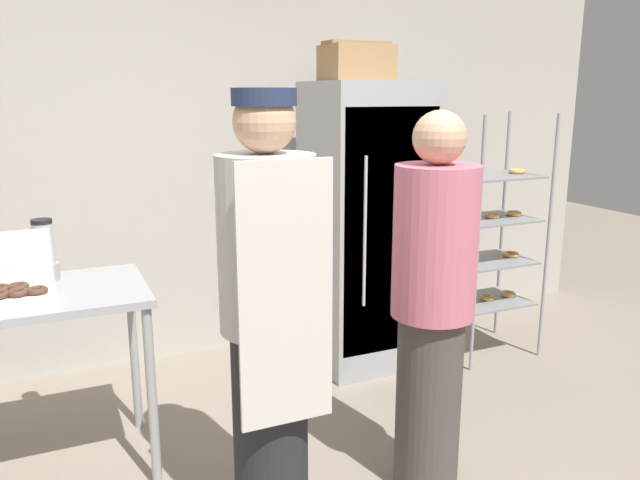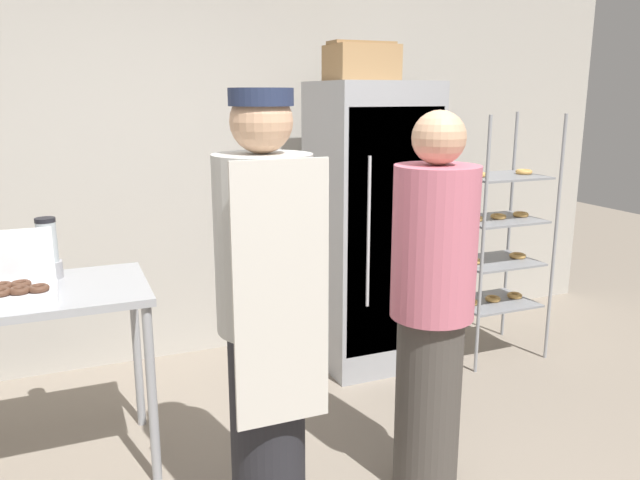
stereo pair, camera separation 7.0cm
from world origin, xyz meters
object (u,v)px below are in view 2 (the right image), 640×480
at_px(donut_box, 20,290).
at_px(person_customer, 432,306).
at_px(blender_pitcher, 48,251).
at_px(cardboard_storage_box, 361,62).
at_px(person_baker, 266,313).
at_px(baking_rack, 497,240).
at_px(refrigerator, 370,227).

relative_size(donut_box, person_customer, 0.17).
xyz_separation_m(blender_pitcher, person_customer, (1.52, -0.97, -0.17)).
relative_size(blender_pitcher, person_customer, 0.17).
distance_m(cardboard_storage_box, person_baker, 1.99).
xyz_separation_m(donut_box, person_customer, (1.63, -0.65, -0.08)).
distance_m(baking_rack, cardboard_storage_box, 1.49).
xyz_separation_m(refrigerator, person_customer, (-0.40, -1.36, -0.05)).
xyz_separation_m(blender_pitcher, cardboard_storage_box, (1.84, 0.41, 0.92)).
xyz_separation_m(blender_pitcher, person_baker, (0.78, -0.93, -0.11)).
height_order(baking_rack, person_baker, person_baker).
relative_size(baking_rack, blender_pitcher, 5.62).
distance_m(blender_pitcher, cardboard_storage_box, 2.10).
bearing_deg(baking_rack, person_customer, -137.59).
distance_m(blender_pitcher, person_baker, 1.22).
bearing_deg(person_customer, baking_rack, 42.41).
relative_size(refrigerator, person_customer, 1.08).
relative_size(cardboard_storage_box, person_customer, 0.24).
xyz_separation_m(baking_rack, cardboard_storage_box, (-0.91, 0.24, 1.15)).
xyz_separation_m(refrigerator, blender_pitcher, (-1.92, -0.40, 0.12)).
relative_size(refrigerator, blender_pitcher, 6.29).
height_order(donut_box, person_customer, person_customer).
xyz_separation_m(baking_rack, person_customer, (-1.24, -1.13, 0.06)).
bearing_deg(refrigerator, baking_rack, -15.67).
distance_m(baking_rack, person_customer, 1.67).
xyz_separation_m(refrigerator, donut_box, (-2.03, -0.72, 0.03)).
height_order(baking_rack, donut_box, baking_rack).
xyz_separation_m(cardboard_storage_box, person_customer, (-0.32, -1.37, -1.08)).
bearing_deg(cardboard_storage_box, blender_pitcher, -167.54).
distance_m(person_baker, person_customer, 0.74).
bearing_deg(blender_pitcher, refrigerator, 11.71).
relative_size(donut_box, cardboard_storage_box, 0.72).
bearing_deg(refrigerator, donut_box, -160.60).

